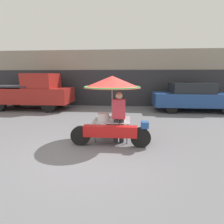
# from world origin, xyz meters

# --- Properties ---
(ground_plane) EXTENTS (36.00, 36.00, 0.00)m
(ground_plane) POSITION_xyz_m (0.00, 0.00, 0.00)
(ground_plane) COLOR slate
(shopfront_building) EXTENTS (28.00, 2.06, 3.66)m
(shopfront_building) POSITION_xyz_m (0.00, 8.48, 1.82)
(shopfront_building) COLOR gray
(shopfront_building) RESTS_ON ground
(vendor_motorcycle_cart) EXTENTS (2.32, 1.77, 2.01)m
(vendor_motorcycle_cart) POSITION_xyz_m (0.56, 1.13, 1.52)
(vendor_motorcycle_cart) COLOR black
(vendor_motorcycle_cart) RESTS_ON ground
(vendor_person) EXTENTS (0.38, 0.22, 1.54)m
(vendor_person) POSITION_xyz_m (0.79, 0.85, 0.86)
(vendor_person) COLOR #2D2D33
(vendor_person) RESTS_ON ground
(parked_car) EXTENTS (4.63, 1.74, 1.61)m
(parked_car) POSITION_xyz_m (4.80, 6.04, 0.82)
(parked_car) COLOR black
(parked_car) RESTS_ON ground
(pickup_truck) EXTENTS (4.94, 1.95, 2.15)m
(pickup_truck) POSITION_xyz_m (-4.68, 5.83, 1.03)
(pickup_truck) COLOR black
(pickup_truck) RESTS_ON ground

